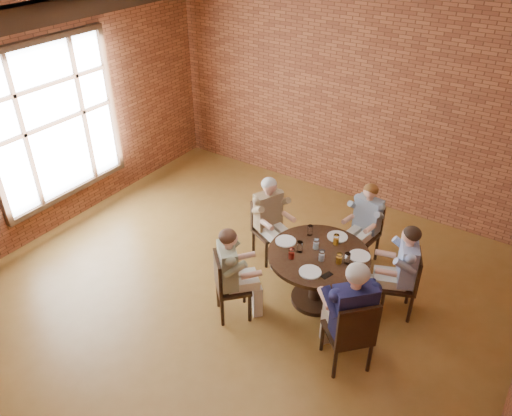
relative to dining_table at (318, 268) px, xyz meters
The scene contains 30 objects.
floor 1.35m from the dining_table, 136.68° to the right, with size 7.00×7.00×0.00m, color olive.
ceiling 3.13m from the dining_table, 136.68° to the right, with size 7.00×7.00×0.00m, color silver.
wall_back 3.04m from the dining_table, 108.75° to the left, with size 7.00×7.00×0.00m, color brown.
wall_left 4.39m from the dining_table, 168.44° to the right, with size 7.00×7.00×0.00m, color brown.
ceiling_beam 4.41m from the dining_table, 165.78° to the right, with size 0.22×6.90×0.26m, color black.
window 4.25m from the dining_table, behind, with size 0.10×2.16×2.36m.
dining_table is the anchor object (origin of this frame).
chair_a 1.05m from the dining_table, 22.51° to the left, with size 0.51×0.51×0.90m.
diner_a 0.98m from the dining_table, 22.51° to the left, with size 0.49×0.60×1.27m, color #435DAF, non-canonical shape.
chair_b 1.16m from the dining_table, 82.42° to the left, with size 0.42×0.42×0.87m.
diner_b 1.10m from the dining_table, 82.42° to the left, with size 0.46×0.57×1.22m, color #8596AA, non-canonical shape.
chair_c 1.14m from the dining_table, 155.90° to the left, with size 0.52×0.52×0.90m.
diner_c 1.07m from the dining_table, 155.90° to the left, with size 0.49×0.60×1.27m, color brown, non-canonical shape.
chair_d 1.14m from the dining_table, 133.55° to the right, with size 0.56×0.56×0.90m.
diner_d 1.07m from the dining_table, 133.55° to the right, with size 0.49×0.60×1.27m, color gray, non-canonical shape.
chair_e 1.09m from the dining_table, 43.36° to the right, with size 0.64×0.64×0.97m.
diner_e 1.01m from the dining_table, 43.36° to the right, with size 0.56×0.69×1.39m, color #191A47, non-canonical shape.
plate_a 0.53m from the dining_table, 27.37° to the left, with size 0.26×0.26×0.01m, color white.
plate_b 0.49m from the dining_table, 85.41° to the left, with size 0.26×0.26×0.01m, color white.
plate_c 0.52m from the dining_table, behind, with size 0.26×0.26×0.01m, color white.
plate_d 0.44m from the dining_table, 78.18° to the right, with size 0.26×0.26×0.01m, color white.
glass_a 0.46m from the dining_table, ahead, with size 0.07×0.07×0.14m, color white.
glass_b 0.42m from the dining_table, 73.91° to the left, with size 0.07×0.07×0.14m, color white.
glass_c 0.49m from the dining_table, 134.78° to the left, with size 0.07×0.07×0.14m, color white.
glass_d 0.31m from the dining_table, 139.99° to the left, with size 0.07×0.07×0.14m, color white.
glass_e 0.37m from the dining_table, 157.53° to the right, with size 0.07×0.07×0.14m, color white.
glass_f 0.46m from the dining_table, 131.87° to the right, with size 0.07×0.07×0.14m, color white.
glass_g 0.32m from the dining_table, 50.71° to the right, with size 0.07×0.07×0.14m, color white.
glass_h 0.40m from the dining_table, ahead, with size 0.07×0.07×0.14m, color white.
smartphone 0.47m from the dining_table, 50.03° to the right, with size 0.07×0.14×0.01m, color black.
Camera 1 is at (2.90, -3.54, 4.46)m, focal length 35.00 mm.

